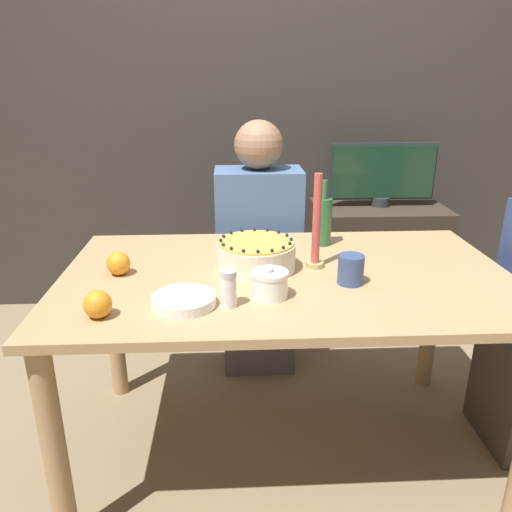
% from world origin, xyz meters
% --- Properties ---
extents(ground_plane, '(12.00, 12.00, 0.00)m').
position_xyz_m(ground_plane, '(0.00, 0.00, 0.00)').
color(ground_plane, '#8C7556').
extents(wall_behind, '(8.00, 0.05, 2.60)m').
position_xyz_m(wall_behind, '(0.00, 1.40, 1.30)').
color(wall_behind, '#38332D').
rests_on(wall_behind, ground_plane).
extents(dining_table, '(1.55, 0.92, 0.74)m').
position_xyz_m(dining_table, '(0.00, 0.00, 0.64)').
color(dining_table, tan).
rests_on(dining_table, ground_plane).
extents(cake, '(0.28, 0.28, 0.11)m').
position_xyz_m(cake, '(-0.10, 0.05, 0.79)').
color(cake, '#EFE5CC').
rests_on(cake, dining_table).
extents(sugar_bowl, '(0.12, 0.12, 0.11)m').
position_xyz_m(sugar_bowl, '(-0.07, -0.20, 0.78)').
color(sugar_bowl, white).
rests_on(sugar_bowl, dining_table).
extents(sugar_shaker, '(0.05, 0.05, 0.11)m').
position_xyz_m(sugar_shaker, '(-0.20, -0.26, 0.80)').
color(sugar_shaker, white).
rests_on(sugar_shaker, dining_table).
extents(plate_stack, '(0.19, 0.19, 0.03)m').
position_xyz_m(plate_stack, '(-0.33, -0.24, 0.76)').
color(plate_stack, white).
rests_on(plate_stack, dining_table).
extents(candle, '(0.06, 0.06, 0.34)m').
position_xyz_m(candle, '(0.11, 0.05, 0.88)').
color(candle, tan).
rests_on(candle, dining_table).
extents(bottle, '(0.07, 0.07, 0.26)m').
position_xyz_m(bottle, '(0.18, 0.30, 0.84)').
color(bottle, '#2D6638').
rests_on(bottle, dining_table).
extents(cup, '(0.09, 0.09, 0.10)m').
position_xyz_m(cup, '(0.20, -0.10, 0.79)').
color(cup, '#384C7F').
rests_on(cup, dining_table).
extents(orange_fruit_0, '(0.08, 0.08, 0.08)m').
position_xyz_m(orange_fruit_0, '(-0.57, -0.31, 0.78)').
color(orange_fruit_0, orange).
rests_on(orange_fruit_0, dining_table).
extents(orange_fruit_1, '(0.08, 0.08, 0.08)m').
position_xyz_m(orange_fruit_1, '(-0.58, 0.01, 0.78)').
color(orange_fruit_1, orange).
rests_on(orange_fruit_1, dining_table).
extents(person_man_blue_shirt, '(0.40, 0.34, 1.20)m').
position_xyz_m(person_man_blue_shirt, '(-0.06, 0.66, 0.53)').
color(person_man_blue_shirt, '#595960').
rests_on(person_man_blue_shirt, ground_plane).
extents(side_cabinet, '(0.74, 0.46, 0.68)m').
position_xyz_m(side_cabinet, '(0.66, 1.12, 0.34)').
color(side_cabinet, '#382D23').
rests_on(side_cabinet, ground_plane).
extents(tv_monitor, '(0.60, 0.10, 0.35)m').
position_xyz_m(tv_monitor, '(0.66, 1.13, 0.87)').
color(tv_monitor, '#2D2D33').
rests_on(tv_monitor, side_cabinet).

